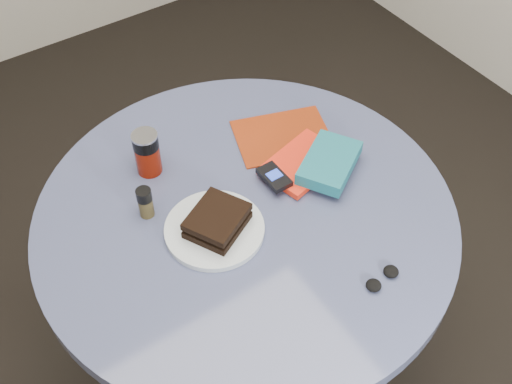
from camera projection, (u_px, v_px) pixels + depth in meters
ground at (248, 361)px, 2.07m from camera, size 4.00×4.00×0.00m
table at (246, 253)px, 1.63m from camera, size 1.00×1.00×0.75m
plate at (214, 229)px, 1.47m from camera, size 0.27×0.27×0.01m
sandwich at (217, 221)px, 1.44m from camera, size 0.17×0.16×0.05m
soda_can at (147, 153)px, 1.56m from camera, size 0.08×0.08×0.12m
pepper_grinder at (145, 202)px, 1.48m from camera, size 0.05×0.05×0.08m
magazine at (283, 136)px, 1.68m from camera, size 0.29×0.25×0.00m
red_book at (302, 163)px, 1.60m from camera, size 0.23×0.18×0.02m
novel at (329, 163)px, 1.57m from camera, size 0.21×0.19×0.03m
mp3_player at (274, 177)px, 1.55m from camera, size 0.05×0.09×0.02m
headphones at (382, 278)px, 1.37m from camera, size 0.09×0.04×0.02m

